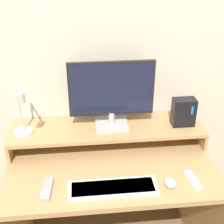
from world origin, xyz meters
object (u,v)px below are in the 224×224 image
at_px(keyboard, 113,188).
at_px(remote_control, 47,189).
at_px(monitor, 112,93).
at_px(desk_lamp, 22,116).
at_px(remote_secondary, 193,180).
at_px(router_dock, 184,112).
at_px(mouse, 170,182).

relative_size(keyboard, remote_control, 2.73).
height_order(monitor, keyboard, monitor).
height_order(desk_lamp, remote_secondary, desk_lamp).
distance_m(desk_lamp, remote_secondary, 0.98).
height_order(keyboard, remote_control, keyboard).
distance_m(router_dock, remote_control, 0.90).
relative_size(router_dock, remote_secondary, 1.20).
xyz_separation_m(desk_lamp, mouse, (0.76, -0.35, -0.24)).
bearing_deg(remote_control, mouse, -2.61).
height_order(desk_lamp, remote_control, desk_lamp).
distance_m(keyboard, mouse, 0.29).
xyz_separation_m(desk_lamp, keyboard, (0.47, -0.35, -0.25)).
height_order(desk_lamp, router_dock, desk_lamp).
xyz_separation_m(monitor, keyboard, (-0.04, -0.43, -0.32)).
bearing_deg(monitor, mouse, -59.63).
bearing_deg(monitor, remote_control, -132.34).
bearing_deg(router_dock, remote_secondary, -97.35).
bearing_deg(mouse, desk_lamp, 155.35).
relative_size(desk_lamp, remote_control, 1.97).
relative_size(monitor, router_dock, 2.89).
bearing_deg(remote_control, remote_secondary, -0.76).
height_order(router_dock, keyboard, router_dock).
distance_m(desk_lamp, router_dock, 0.94).
distance_m(desk_lamp, remote_control, 0.43).
bearing_deg(remote_secondary, desk_lamp, 159.58).
bearing_deg(remote_secondary, mouse, -171.75).
distance_m(router_dock, mouse, 0.47).
bearing_deg(mouse, router_dock, 66.03).
xyz_separation_m(router_dock, keyboard, (-0.47, -0.40, -0.19)).
height_order(monitor, remote_secondary, monitor).
relative_size(desk_lamp, mouse, 4.15).
distance_m(router_dock, keyboard, 0.64).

